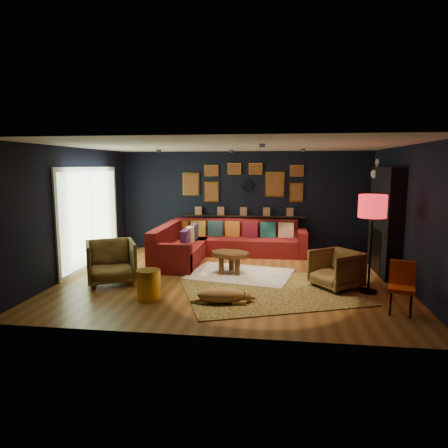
# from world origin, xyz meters

# --- Properties ---
(floor) EXTENTS (6.50, 6.50, 0.00)m
(floor) POSITION_xyz_m (0.00, 0.00, 0.00)
(floor) COLOR #94612A
(floor) RESTS_ON ground
(room_walls) EXTENTS (6.50, 6.50, 6.50)m
(room_walls) POSITION_xyz_m (0.00, 0.00, 1.59)
(room_walls) COLOR black
(room_walls) RESTS_ON ground
(sectional) EXTENTS (3.41, 2.69, 0.86)m
(sectional) POSITION_xyz_m (-0.61, 1.81, 0.32)
(sectional) COLOR maroon
(sectional) RESTS_ON ground
(ledge) EXTENTS (3.20, 0.12, 0.04)m
(ledge) POSITION_xyz_m (0.00, 2.68, 0.92)
(ledge) COLOR black
(ledge) RESTS_ON room_walls
(gallery_wall) EXTENTS (3.15, 0.04, 1.02)m
(gallery_wall) POSITION_xyz_m (-0.01, 2.72, 1.81)
(gallery_wall) COLOR gold
(gallery_wall) RESTS_ON room_walls
(sunburst_mirror) EXTENTS (0.47, 0.16, 0.47)m
(sunburst_mirror) POSITION_xyz_m (0.10, 2.72, 1.70)
(sunburst_mirror) COLOR silver
(sunburst_mirror) RESTS_ON room_walls
(fireplace) EXTENTS (0.31, 1.60, 2.20)m
(fireplace) POSITION_xyz_m (3.09, 0.90, 1.02)
(fireplace) COLOR black
(fireplace) RESTS_ON ground
(deer_head) EXTENTS (0.50, 0.28, 0.45)m
(deer_head) POSITION_xyz_m (3.14, 1.40, 2.05)
(deer_head) COLOR white
(deer_head) RESTS_ON fireplace
(sliding_door) EXTENTS (0.06, 2.80, 2.20)m
(sliding_door) POSITION_xyz_m (-3.22, 0.60, 1.10)
(sliding_door) COLOR white
(sliding_door) RESTS_ON ground
(ceiling_spots) EXTENTS (3.30, 2.50, 0.06)m
(ceiling_spots) POSITION_xyz_m (-0.00, 0.80, 2.56)
(ceiling_spots) COLOR black
(ceiling_spots) RESTS_ON room_walls
(shag_rug) EXTENTS (2.28, 1.85, 0.03)m
(shag_rug) POSITION_xyz_m (0.14, 0.30, 0.01)
(shag_rug) COLOR silver
(shag_rug) RESTS_ON ground
(leopard_rug) EXTENTS (3.53, 3.03, 0.02)m
(leopard_rug) POSITION_xyz_m (0.80, -0.80, 0.01)
(leopard_rug) COLOR gold
(leopard_rug) RESTS_ON ground
(coffee_table) EXTENTS (1.06, 0.95, 0.43)m
(coffee_table) POSITION_xyz_m (-0.07, 0.33, 0.38)
(coffee_table) COLOR #553616
(coffee_table) RESTS_ON shag_rug
(pouf) EXTENTS (0.54, 0.54, 0.35)m
(pouf) POSITION_xyz_m (-1.30, 1.50, 0.20)
(pouf) COLOR maroon
(pouf) RESTS_ON shag_rug
(armchair_left) EXTENTS (1.16, 1.13, 0.90)m
(armchair_left) POSITION_xyz_m (-2.25, -0.60, 0.45)
(armchair_left) COLOR #B28742
(armchair_left) RESTS_ON ground
(armchair_right) EXTENTS (1.01, 1.02, 0.77)m
(armchair_right) POSITION_xyz_m (1.96, -0.37, 0.39)
(armchair_right) COLOR #B28742
(armchair_right) RESTS_ON ground
(gold_stool) EXTENTS (0.40, 0.40, 0.50)m
(gold_stool) POSITION_xyz_m (-1.24, -1.43, 0.25)
(gold_stool) COLOR gold
(gold_stool) RESTS_ON ground
(orange_chair) EXTENTS (0.46, 0.46, 0.79)m
(orange_chair) POSITION_xyz_m (2.77, -1.50, 0.46)
(orange_chair) COLOR black
(orange_chair) RESTS_ON ground
(floor_lamp) EXTENTS (0.48, 0.48, 1.73)m
(floor_lamp) POSITION_xyz_m (2.50, -0.55, 1.46)
(floor_lamp) COLOR black
(floor_lamp) RESTS_ON ground
(dog) EXTENTS (1.13, 0.66, 0.34)m
(dog) POSITION_xyz_m (-0.00, -1.47, 0.19)
(dog) COLOR #B5834A
(dog) RESTS_ON leopard_rug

